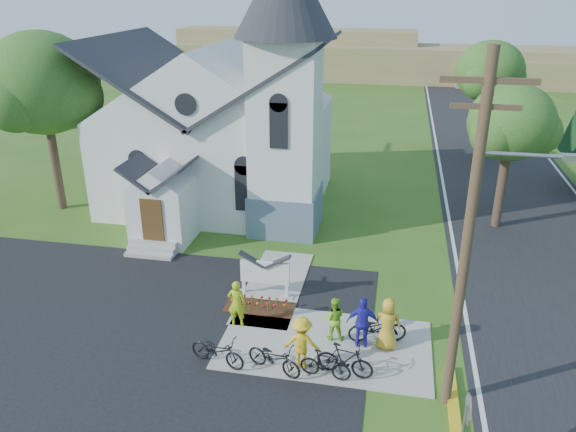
% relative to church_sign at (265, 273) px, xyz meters
% --- Properties ---
extents(ground, '(120.00, 120.00, 0.00)m').
position_rel_church_sign_xyz_m(ground, '(1.20, -3.20, -1.03)').
color(ground, '#385E1B').
rests_on(ground, ground).
extents(parking_lot, '(20.00, 16.00, 0.02)m').
position_rel_church_sign_xyz_m(parking_lot, '(-5.80, -5.20, -1.02)').
color(parking_lot, black).
rests_on(parking_lot, ground).
extents(road, '(8.00, 90.00, 0.02)m').
position_rel_church_sign_xyz_m(road, '(11.20, 11.80, -1.02)').
color(road, black).
rests_on(road, ground).
extents(sidewalk, '(7.00, 4.00, 0.05)m').
position_rel_church_sign_xyz_m(sidewalk, '(2.70, -2.70, -1.00)').
color(sidewalk, gray).
rests_on(sidewalk, ground).
extents(church, '(12.35, 12.00, 13.00)m').
position_rel_church_sign_xyz_m(church, '(-4.28, 9.28, 4.22)').
color(church, white).
rests_on(church, ground).
extents(church_sign, '(2.20, 0.40, 1.70)m').
position_rel_church_sign_xyz_m(church_sign, '(0.00, 0.00, 0.00)').
color(church_sign, gray).
rests_on(church_sign, ground).
extents(flower_bed, '(2.60, 1.10, 0.07)m').
position_rel_church_sign_xyz_m(flower_bed, '(0.00, -0.90, -0.99)').
color(flower_bed, '#391A0F').
rests_on(flower_bed, ground).
extents(utility_pole, '(3.45, 0.28, 10.00)m').
position_rel_church_sign_xyz_m(utility_pole, '(6.56, -4.70, 4.38)').
color(utility_pole, '#443322').
rests_on(utility_pole, ground).
extents(stop_sign, '(0.11, 0.76, 2.48)m').
position_rel_church_sign_xyz_m(stop_sign, '(6.63, -7.40, 0.75)').
color(stop_sign, gray).
rests_on(stop_sign, ground).
extents(tree_lot_corner, '(5.60, 5.60, 9.15)m').
position_rel_church_sign_xyz_m(tree_lot_corner, '(-12.80, 6.80, 5.58)').
color(tree_lot_corner, '#38291E').
rests_on(tree_lot_corner, ground).
extents(tree_road_near, '(4.00, 4.00, 7.05)m').
position_rel_church_sign_xyz_m(tree_road_near, '(9.70, 8.80, 4.18)').
color(tree_road_near, '#38291E').
rests_on(tree_road_near, ground).
extents(tree_road_mid, '(4.40, 4.40, 7.80)m').
position_rel_church_sign_xyz_m(tree_road_mid, '(10.20, 20.80, 4.75)').
color(tree_road_mid, '#38291E').
rests_on(tree_road_mid, ground).
extents(distant_hills, '(61.00, 10.00, 5.60)m').
position_rel_church_sign_xyz_m(distant_hills, '(4.56, 53.13, 1.15)').
color(distant_hills, olive).
rests_on(distant_hills, ground).
extents(cyclist_0, '(0.66, 0.45, 1.74)m').
position_rel_church_sign_xyz_m(cyclist_0, '(-0.50, -2.16, -0.11)').
color(cyclist_0, '#9FC216').
rests_on(cyclist_0, sidewalk).
extents(bike_0, '(2.04, 1.15, 1.01)m').
position_rel_church_sign_xyz_m(bike_0, '(-0.50, -4.40, -0.47)').
color(bike_0, black).
rests_on(bike_0, sidewalk).
extents(cyclist_1, '(0.82, 0.67, 1.55)m').
position_rel_church_sign_xyz_m(cyclist_1, '(2.92, -2.30, -0.20)').
color(cyclist_1, '#82CC26').
rests_on(cyclist_1, sidewalk).
extents(bike_1, '(1.65, 0.63, 0.96)m').
position_rel_church_sign_xyz_m(bike_1, '(2.93, -4.40, -0.49)').
color(bike_1, black).
rests_on(bike_1, sidewalk).
extents(cyclist_2, '(1.09, 0.50, 1.82)m').
position_rel_church_sign_xyz_m(cyclist_2, '(3.90, -2.55, -0.07)').
color(cyclist_2, '#2923B2').
rests_on(cyclist_2, sidewalk).
extents(bike_2, '(2.00, 1.28, 0.99)m').
position_rel_church_sign_xyz_m(bike_2, '(1.33, -4.40, -0.48)').
color(bike_2, black).
rests_on(bike_2, sidewalk).
extents(cyclist_3, '(1.16, 0.69, 1.77)m').
position_rel_church_sign_xyz_m(cyclist_3, '(2.12, -4.00, -0.09)').
color(cyclist_3, gold).
rests_on(cyclist_3, sidewalk).
extents(bike_3, '(1.85, 0.81, 1.08)m').
position_rel_church_sign_xyz_m(bike_3, '(3.49, -4.15, -0.44)').
color(bike_3, black).
rests_on(bike_3, sidewalk).
extents(cyclist_4, '(0.90, 0.60, 1.83)m').
position_rel_church_sign_xyz_m(cyclist_4, '(4.70, -2.48, -0.06)').
color(cyclist_4, gold).
rests_on(cyclist_4, sidewalk).
extents(bike_4, '(2.07, 1.12, 1.03)m').
position_rel_church_sign_xyz_m(bike_4, '(4.38, -2.19, -0.46)').
color(bike_4, black).
rests_on(bike_4, sidewalk).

